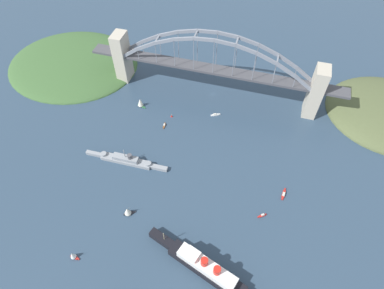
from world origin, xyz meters
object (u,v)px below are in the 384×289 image
at_px(channel_marker_buoy, 172,116).
at_px(small_boat_2, 128,211).
at_px(harbor_arch_bridge, 214,71).
at_px(naval_cruiser, 127,160).
at_px(ocean_liner, 207,269).
at_px(small_boat_5, 164,125).
at_px(small_boat_0, 140,102).
at_px(small_boat_4, 73,255).
at_px(small_boat_7, 215,115).
at_px(small_boat_3, 262,215).
at_px(small_boat_6, 284,194).
at_px(seaplane_taxiing_near_bridge, 203,67).

bearing_deg(channel_marker_buoy, small_boat_2, 90.31).
height_order(harbor_arch_bridge, naval_cruiser, harbor_arch_bridge).
xyz_separation_m(ocean_liner, small_boat_2, (72.53, -26.99, -1.47)).
bearing_deg(small_boat_2, small_boat_5, -87.90).
xyz_separation_m(small_boat_0, small_boat_4, (-12.01, 162.91, -1.25)).
bearing_deg(small_boat_0, small_boat_7, -173.75).
height_order(ocean_liner, small_boat_3, ocean_liner).
distance_m(harbor_arch_bridge, small_boat_0, 82.28).
bearing_deg(small_boat_0, small_boat_4, 94.22).
height_order(small_boat_0, small_boat_4, small_boat_0).
height_order(naval_cruiser, small_boat_6, naval_cruiser).
bearing_deg(naval_cruiser, small_boat_4, 88.19).
xyz_separation_m(small_boat_2, channel_marker_buoy, (0.60, -113.19, -3.44)).
xyz_separation_m(small_boat_2, small_boat_3, (-104.27, -28.02, -3.68)).
distance_m(ocean_liner, small_boat_5, 147.39).
relative_size(harbor_arch_bridge, small_boat_4, 30.28).
height_order(ocean_liner, small_boat_4, ocean_liner).
xyz_separation_m(small_boat_7, channel_marker_buoy, (42.35, 14.31, 0.33)).
height_order(seaplane_taxiing_near_bridge, small_boat_6, seaplane_taxiing_near_bridge).
relative_size(ocean_liner, small_boat_2, 9.98).
distance_m(ocean_liner, seaplane_taxiing_near_bridge, 233.17).
xyz_separation_m(seaplane_taxiing_near_bridge, small_boat_3, (-93.67, 169.75, -1.07)).
bearing_deg(small_boat_6, ocean_liner, 59.93).
height_order(ocean_liner, small_boat_6, ocean_liner).
bearing_deg(channel_marker_buoy, harbor_arch_bridge, -125.54).
height_order(seaplane_taxiing_near_bridge, small_boat_3, seaplane_taxiing_near_bridge).
bearing_deg(small_boat_5, harbor_arch_bridge, -120.73).
bearing_deg(small_boat_0, small_boat_6, 156.93).
xyz_separation_m(harbor_arch_bridge, small_boat_5, (34.94, 58.78, -30.17)).
bearing_deg(seaplane_taxiing_near_bridge, small_boat_7, 113.91).
bearing_deg(small_boat_5, small_boat_4, 81.69).
bearing_deg(ocean_liner, small_boat_5, -58.86).
bearing_deg(seaplane_taxiing_near_bridge, naval_cruiser, 77.87).
bearing_deg(small_boat_2, small_boat_0, -72.92).
xyz_separation_m(seaplane_taxiing_near_bridge, small_boat_4, (35.13, 241.74, 2.09)).
height_order(small_boat_2, small_boat_4, small_boat_2).
xyz_separation_m(small_boat_0, small_boat_5, (-32.90, 19.86, -4.62)).
xyz_separation_m(ocean_liner, small_boat_5, (76.17, -126.06, -5.35)).
distance_m(small_boat_4, small_boat_6, 172.92).
distance_m(small_boat_4, small_boat_5, 144.61).
xyz_separation_m(small_boat_2, small_boat_7, (-41.75, -127.50, -3.76)).
distance_m(harbor_arch_bridge, seaplane_taxiing_near_bridge, 53.44).
bearing_deg(small_boat_2, small_boat_6, -156.03).
relative_size(naval_cruiser, seaplane_taxiing_near_bridge, 6.74).
bearing_deg(small_boat_7, small_boat_5, 32.06).
bearing_deg(small_boat_6, small_boat_5, -20.71).
distance_m(ocean_liner, small_boat_2, 77.41).
bearing_deg(small_boat_5, small_boat_3, 146.64).
relative_size(small_boat_5, channel_marker_buoy, 2.89).
distance_m(small_boat_0, small_boat_6, 168.83).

